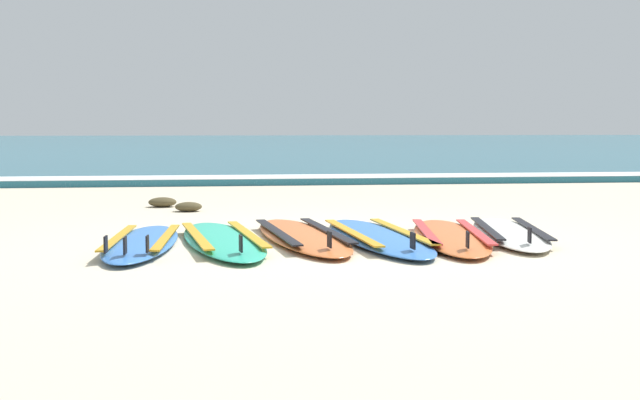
# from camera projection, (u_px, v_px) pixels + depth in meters

# --- Properties ---
(ground_plane) EXTENTS (80.00, 80.00, 0.00)m
(ground_plane) POSITION_uv_depth(u_px,v_px,m) (324.00, 243.00, 6.08)
(ground_plane) COLOR beige
(sea) EXTENTS (80.00, 60.00, 0.10)m
(sea) POSITION_uv_depth(u_px,v_px,m) (235.00, 143.00, 41.58)
(sea) COLOR #23667A
(sea) RESTS_ON ground
(wave_foam_strip) EXTENTS (80.00, 0.95, 0.11)m
(wave_foam_strip) POSITION_uv_depth(u_px,v_px,m) (271.00, 180.00, 12.41)
(wave_foam_strip) COLOR white
(wave_foam_strip) RESTS_ON ground
(surfboard_0) EXTENTS (0.57, 1.95, 0.18)m
(surfboard_0) POSITION_uv_depth(u_px,v_px,m) (142.00, 242.00, 5.85)
(surfboard_0) COLOR #3875CC
(surfboard_0) RESTS_ON ground
(surfboard_1) EXTENTS (0.83, 2.19, 0.18)m
(surfboard_1) POSITION_uv_depth(u_px,v_px,m) (222.00, 239.00, 6.00)
(surfboard_1) COLOR #2DB793
(surfboard_1) RESTS_ON ground
(surfboard_2) EXTENTS (0.80, 2.24, 0.18)m
(surfboard_2) POSITION_uv_depth(u_px,v_px,m) (302.00, 236.00, 6.21)
(surfboard_2) COLOR orange
(surfboard_2) RESTS_ON ground
(surfboard_3) EXTENTS (0.74, 2.27, 0.18)m
(surfboard_3) POSITION_uv_depth(u_px,v_px,m) (377.00, 236.00, 6.16)
(surfboard_3) COLOR #3875CC
(surfboard_3) RESTS_ON ground
(surfboard_4) EXTENTS (0.83, 2.16, 0.18)m
(surfboard_4) POSITION_uv_depth(u_px,v_px,m) (450.00, 236.00, 6.18)
(surfboard_4) COLOR orange
(surfboard_4) RESTS_ON ground
(surfboard_5) EXTENTS (0.85, 2.06, 0.18)m
(surfboard_5) POSITION_uv_depth(u_px,v_px,m) (509.00, 233.00, 6.38)
(surfboard_5) COLOR silver
(surfboard_5) RESTS_ON ground
(seaweed_clump_near_shoreline) EXTENTS (0.28, 0.23, 0.10)m
(seaweed_clump_near_shoreline) POSITION_uv_depth(u_px,v_px,m) (188.00, 207.00, 8.32)
(seaweed_clump_near_shoreline) COLOR #4C4228
(seaweed_clump_near_shoreline) RESTS_ON ground
(seaweed_clump_mid_sand) EXTENTS (0.31, 0.25, 0.11)m
(seaweed_clump_mid_sand) POSITION_uv_depth(u_px,v_px,m) (162.00, 202.00, 8.78)
(seaweed_clump_mid_sand) COLOR #4C4228
(seaweed_clump_mid_sand) RESTS_ON ground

